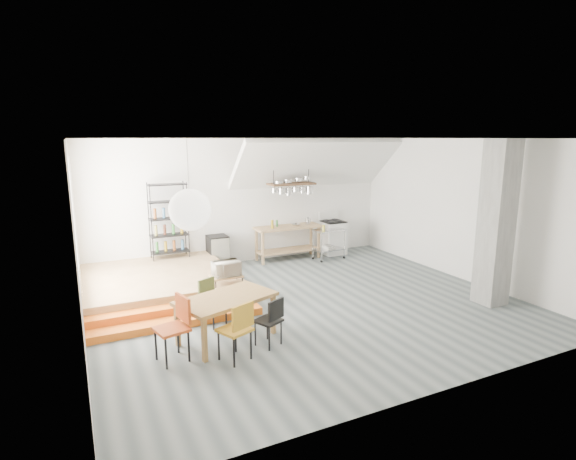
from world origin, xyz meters
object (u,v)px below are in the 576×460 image
mini_fridge (218,252)px  dining_table (226,302)px  stove (333,237)px  rolling_cart (329,240)px

mini_fridge → dining_table: bearing=-105.1°
dining_table → mini_fridge: (1.09, 4.04, -0.24)m
stove → mini_fridge: size_ratio=1.43×
dining_table → mini_fridge: size_ratio=2.10×
stove → dining_table: bearing=-137.9°
mini_fridge → rolling_cart: bearing=-9.7°
dining_table → rolling_cart: size_ratio=1.99×
stove → dining_table: size_ratio=0.68×
stove → dining_table: 5.96m
dining_table → mini_fridge: mini_fridge is taller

